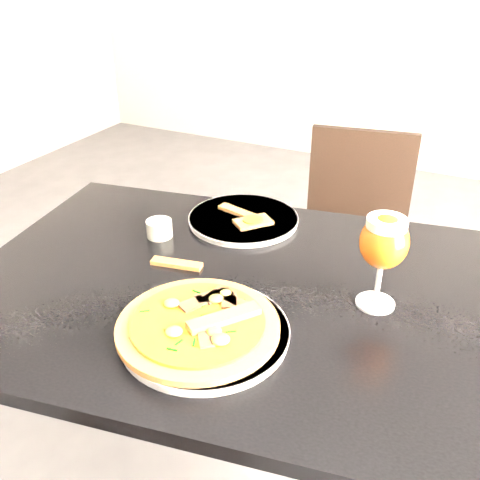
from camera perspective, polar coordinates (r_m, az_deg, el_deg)
The scene contains 9 objects.
dining_table at distance 1.17m, azimuth 0.80°, elevation -8.61°, with size 1.32×0.99×0.75m.
chair_far at distance 1.93m, azimuth 11.80°, elevation -0.05°, with size 0.44×0.44×0.82m.
plate_main at distance 0.98m, azimuth -3.78°, elevation -9.80°, with size 0.30×0.30×0.02m, color white.
pizza at distance 0.97m, azimuth -4.42°, elevation -8.95°, with size 0.29×0.29×0.03m.
plate_second at distance 1.36m, azimuth 0.36°, elevation 2.24°, with size 0.28×0.28×0.01m, color white.
crust_scraps at distance 1.34m, azimuth 0.81°, elevation 2.36°, with size 0.17×0.11×0.01m.
loose_crust at distance 1.19m, azimuth -6.78°, elevation -2.52°, with size 0.12×0.03×0.01m, color brown.
sauce_cup at distance 1.30m, azimuth -8.61°, elevation 1.30°, with size 0.06×0.06×0.04m.
beer_glass at distance 1.02m, azimuth 15.12°, elevation -0.28°, with size 0.09×0.09×0.19m.
Camera 1 is at (0.48, -0.66, 1.37)m, focal length 40.00 mm.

